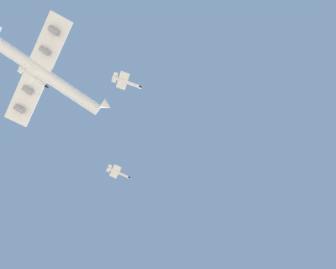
% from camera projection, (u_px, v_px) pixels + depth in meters
% --- Properties ---
extents(carrier_jet, '(55.92, 67.86, 20.85)m').
position_uv_depth(carrier_jet, '(40.00, 71.00, 140.92)').
color(carrier_jet, white).
extents(chase_jet_lead, '(12.83, 12.84, 4.00)m').
position_uv_depth(chase_jet_lead, '(33.00, 76.00, 120.62)').
color(chase_jet_lead, silver).
extents(chase_jet_right_wing, '(9.72, 14.82, 4.00)m').
position_uv_depth(chase_jet_right_wing, '(126.00, 82.00, 126.98)').
color(chase_jet_right_wing, silver).
extents(chase_jet_trailing, '(10.80, 14.30, 4.00)m').
position_uv_depth(chase_jet_trailing, '(118.00, 172.00, 157.16)').
color(chase_jet_trailing, silver).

